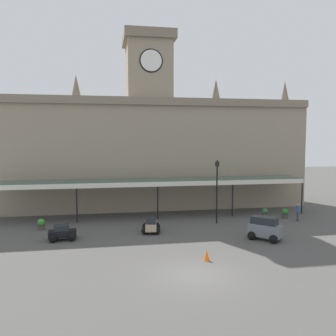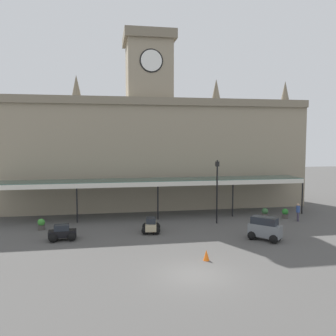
{
  "view_description": "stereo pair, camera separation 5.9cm",
  "coord_description": "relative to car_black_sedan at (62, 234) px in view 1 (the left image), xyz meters",
  "views": [
    {
      "loc": [
        -4.92,
        -18.95,
        7.68
      ],
      "look_at": [
        0.0,
        8.53,
        5.37
      ],
      "focal_mm": 37.99,
      "sensor_mm": 36.0,
      "label": 1
    },
    {
      "loc": [
        -4.86,
        -18.96,
        7.68
      ],
      "look_at": [
        0.0,
        8.53,
        5.37
      ],
      "focal_mm": 37.99,
      "sensor_mm": 36.0,
      "label": 2
    }
  ],
  "objects": [
    {
      "name": "planter_by_canopy",
      "position": [
        -2.11,
        3.45,
        -0.01
      ],
      "size": [
        0.6,
        0.6,
        0.96
      ],
      "color": "#47423D",
      "rests_on": "ground"
    },
    {
      "name": "traffic_cone",
      "position": [
        9.49,
        -6.25,
        -0.16
      ],
      "size": [
        0.4,
        0.4,
        0.68
      ],
      "primitive_type": "cone",
      "color": "orange",
      "rests_on": "ground"
    },
    {
      "name": "pedestrian_beside_cars",
      "position": [
        20.94,
        2.67,
        0.41
      ],
      "size": [
        0.34,
        0.37,
        1.67
      ],
      "color": "#3F384C",
      "rests_on": "ground"
    },
    {
      "name": "planter_forecourt_centre",
      "position": [
        20.31,
        3.91,
        -0.01
      ],
      "size": [
        0.6,
        0.6,
        0.96
      ],
      "color": "#47423D",
      "rests_on": "ground"
    },
    {
      "name": "ground_plane",
      "position": [
        8.15,
        -8.43,
        -0.5
      ],
      "size": [
        140.0,
        140.0,
        0.0
      ],
      "primitive_type": "plane",
      "color": "#4C4A48"
    },
    {
      "name": "station_building",
      "position": [
        8.15,
        12.49,
        6.11
      ],
      "size": [
        34.81,
        6.7,
        19.15
      ],
      "color": "gray",
      "rests_on": "ground"
    },
    {
      "name": "car_grey_van",
      "position": [
        15.12,
        -2.64,
        0.3
      ],
      "size": [
        2.51,
        2.52,
        1.77
      ],
      "color": "slate",
      "rests_on": "ground"
    },
    {
      "name": "planter_near_kerb",
      "position": [
        18.51,
        4.49,
        -0.01
      ],
      "size": [
        0.6,
        0.6,
        0.96
      ],
      "color": "#47423D",
      "rests_on": "ground"
    },
    {
      "name": "victorian_lamppost",
      "position": [
        13.19,
        3.13,
        3.02
      ],
      "size": [
        0.3,
        0.3,
        5.77
      ],
      "color": "black",
      "rests_on": "ground"
    },
    {
      "name": "car_black_sedan",
      "position": [
        0.0,
        0.0,
        0.0
      ],
      "size": [
        2.11,
        1.62,
        1.19
      ],
      "color": "black",
      "rests_on": "ground"
    },
    {
      "name": "car_beige_sedan",
      "position": [
        6.92,
        1.12,
        0.0
      ],
      "size": [
        1.71,
        2.16,
        1.19
      ],
      "color": "tan",
      "rests_on": "ground"
    },
    {
      "name": "entrance_canopy",
      "position": [
        8.15,
        6.93,
        3.04
      ],
      "size": [
        30.06,
        3.26,
        3.68
      ],
      "color": "#38564C",
      "rests_on": "ground"
    }
  ]
}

